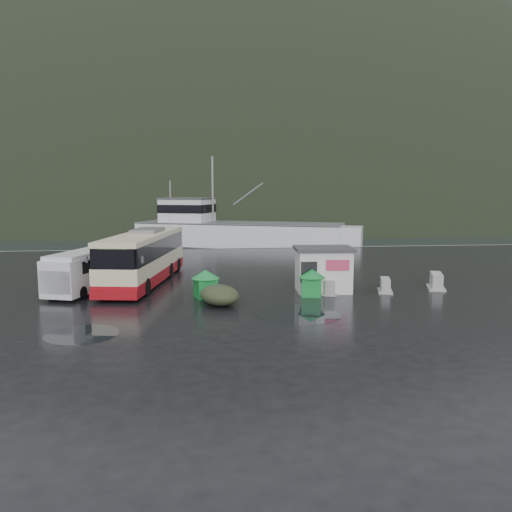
{
  "coord_description": "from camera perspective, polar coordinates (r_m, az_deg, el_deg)",
  "views": [
    {
      "loc": [
        -1.19,
        -27.16,
        5.55
      ],
      "look_at": [
        2.11,
        1.65,
        1.7
      ],
      "focal_mm": 35.0,
      "sensor_mm": 36.0,
      "label": 1
    }
  ],
  "objects": [
    {
      "name": "jersey_barrier_a",
      "position": [
        27.3,
        8.55,
        -4.26
      ],
      "size": [
        1.34,
        1.8,
        0.81
      ],
      "primitive_type": null,
      "rotation": [
        0.0,
        0.0,
        -0.37
      ],
      "color": "#999993",
      "rests_on": "ground"
    },
    {
      "name": "coach_bus",
      "position": [
        30.89,
        -12.56,
        -2.97
      ],
      "size": [
        4.73,
        11.72,
        3.22
      ],
      "primitive_type": null,
      "rotation": [
        0.0,
        0.0,
        -0.17
      ],
      "color": "beige",
      "rests_on": "ground"
    },
    {
      "name": "fishing_trawler",
      "position": [
        55.22,
        -1.92,
        1.79
      ],
      "size": [
        26.87,
        15.24,
        10.64
      ],
      "primitive_type": null,
      "rotation": [
        0.0,
        0.0,
        -0.38
      ],
      "color": "silver",
      "rests_on": "ground"
    },
    {
      "name": "dome_tent",
      "position": [
        24.44,
        -4.18,
        -5.58
      ],
      "size": [
        2.55,
        2.95,
        0.97
      ],
      "primitive_type": null,
      "rotation": [
        0.0,
        0.0,
        0.37
      ],
      "color": "#2D3721",
      "rests_on": "ground"
    },
    {
      "name": "ground",
      "position": [
        27.75,
        -3.96,
        -3.99
      ],
      "size": [
        160.0,
        160.0,
        0.0
      ],
      "primitive_type": "plane",
      "color": "black",
      "rests_on": "ground"
    },
    {
      "name": "white_van",
      "position": [
        28.82,
        -19.0,
        -3.96
      ],
      "size": [
        3.49,
        5.79,
        2.28
      ],
      "primitive_type": null,
      "rotation": [
        0.0,
        0.0,
        -0.31
      ],
      "color": "silver",
      "rests_on": "ground"
    },
    {
      "name": "waste_bin_left",
      "position": [
        26.1,
        -5.77,
        -4.75
      ],
      "size": [
        1.32,
        1.32,
        1.47
      ],
      "primitive_type": null,
      "rotation": [
        0.0,
        0.0,
        0.3
      ],
      "color": "#178334",
      "rests_on": "ground"
    },
    {
      "name": "puddles",
      "position": [
        21.51,
        -3.1,
        -7.39
      ],
      "size": [
        12.31,
        5.45,
        0.01
      ],
      "color": "black",
      "rests_on": "ground"
    },
    {
      "name": "ticket_kiosk",
      "position": [
        27.83,
        7.64,
        -4.01
      ],
      "size": [
        3.3,
        2.6,
        2.46
      ],
      "primitive_type": null,
      "rotation": [
        0.0,
        0.0,
        -0.07
      ],
      "color": "silver",
      "rests_on": "ground"
    },
    {
      "name": "jersey_barrier_c",
      "position": [
        30.05,
        19.87,
        -3.54
      ],
      "size": [
        1.45,
        1.98,
        0.89
      ],
      "primitive_type": null,
      "rotation": [
        0.0,
        0.0,
        -0.35
      ],
      "color": "#999993",
      "rests_on": "ground"
    },
    {
      "name": "quay_edge",
      "position": [
        47.5,
        -5.07,
        0.83
      ],
      "size": [
        160.0,
        0.6,
        1.5
      ],
      "primitive_type": "cube",
      "color": "#999993",
      "rests_on": "ground"
    },
    {
      "name": "jersey_barrier_b",
      "position": [
        28.32,
        14.53,
        -3.99
      ],
      "size": [
        1.15,
        1.65,
        0.75
      ],
      "primitive_type": null,
      "rotation": [
        0.0,
        0.0,
        -0.3
      ],
      "color": "#999993",
      "rests_on": "ground"
    },
    {
      "name": "harbor_water",
      "position": [
        137.28,
        -6.07,
        5.21
      ],
      "size": [
        300.0,
        180.0,
        0.02
      ],
      "primitive_type": "cube",
      "color": "black",
      "rests_on": "ground"
    },
    {
      "name": "headland",
      "position": [
        277.45,
        -4.26,
        6.4
      ],
      "size": [
        780.0,
        540.0,
        570.0
      ],
      "primitive_type": "ellipsoid",
      "color": "black",
      "rests_on": "ground"
    },
    {
      "name": "waste_bin_right",
      "position": [
        26.55,
        6.37,
        -4.55
      ],
      "size": [
        1.28,
        1.28,
        1.44
      ],
      "primitive_type": null,
      "rotation": [
        0.0,
        0.0,
        -0.27
      ],
      "color": "#178334",
      "rests_on": "ground"
    }
  ]
}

